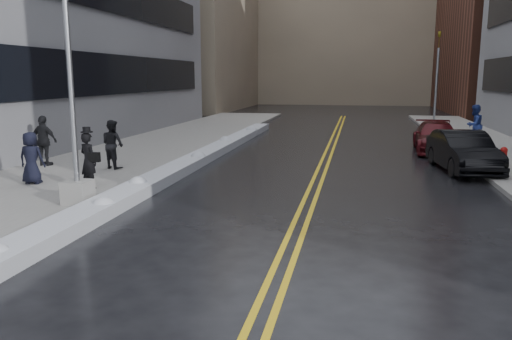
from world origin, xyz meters
The scene contains 17 objects.
ground centered at (0.00, 0.00, 0.00)m, with size 160.00×160.00×0.00m, color black.
sidewalk_west centered at (-5.75, 10.00, 0.07)m, with size 5.50×50.00×0.15m, color gray.
lane_line_left centered at (2.35, 10.00, 0.00)m, with size 0.12×50.00×0.01m, color gold.
lane_line_right centered at (2.65, 10.00, 0.00)m, with size 0.12×50.00×0.01m, color gold.
snow_ridge centered at (-2.45, 8.00, 0.17)m, with size 0.90×30.00×0.34m, color #B9BCC3.
building_west_far centered at (-15.50, 44.00, 9.00)m, with size 14.00×22.00×18.00m, color gray.
building_far centered at (2.00, 60.00, 11.00)m, with size 36.00×16.00×22.00m, color gray.
lamppost centered at (-3.30, 2.00, 2.53)m, with size 0.65×0.65×7.62m.
fire_hydrant centered at (9.00, 10.00, 0.55)m, with size 0.26×0.26×0.73m.
traffic_signal centered at (8.50, 24.00, 3.40)m, with size 0.16×0.20×6.00m.
pedestrian_fedora centered at (-3.92, 3.66, 0.98)m, with size 0.60×0.40×1.65m, color black.
pedestrian_b centered at (-4.79, 6.84, 1.02)m, with size 0.85×0.66×1.74m, color black.
pedestrian_c centered at (-6.00, 3.95, 0.95)m, with size 0.78×0.51×1.60m, color black.
pedestrian_d centered at (-7.52, 6.85, 1.07)m, with size 1.08×0.45×1.85m, color black.
pedestrian_east centered at (9.21, 16.00, 1.12)m, with size 0.94×0.73×1.94m, color navy.
car_black centered at (7.50, 9.52, 0.73)m, with size 1.55×4.46×1.47m, color black.
car_maroon centered at (7.28, 14.37, 0.67)m, with size 1.89×4.65×1.35m, color #400A0E.
Camera 1 is at (3.73, -9.40, 3.38)m, focal length 35.00 mm.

